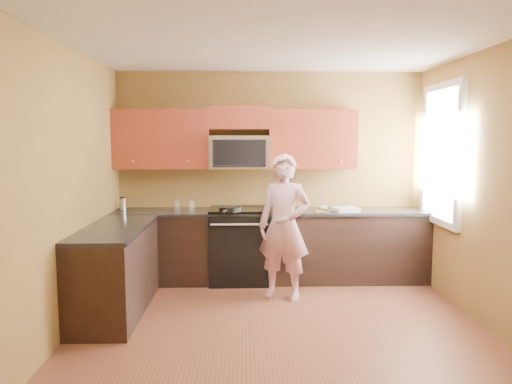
{
  "coord_description": "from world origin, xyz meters",
  "views": [
    {
      "loc": [
        -0.35,
        -4.34,
        1.84
      ],
      "look_at": [
        -0.2,
        1.3,
        1.2
      ],
      "focal_mm": 33.47,
      "sensor_mm": 36.0,
      "label": 1
    }
  ],
  "objects_px": {
    "frying_pan": "(230,211)",
    "woman": "(284,227)",
    "microwave": "(239,168)",
    "butter_tub": "(281,211)",
    "travel_mug": "(123,210)",
    "stove": "(240,245)"
  },
  "relations": [
    {
      "from": "woman",
      "to": "frying_pan",
      "type": "xyz_separation_m",
      "value": [
        -0.63,
        0.4,
        0.12
      ]
    },
    {
      "from": "microwave",
      "to": "travel_mug",
      "type": "distance_m",
      "value": 1.59
    },
    {
      "from": "stove",
      "to": "travel_mug",
      "type": "bearing_deg",
      "value": 176.19
    },
    {
      "from": "butter_tub",
      "to": "woman",
      "type": "bearing_deg",
      "value": -90.76
    },
    {
      "from": "woman",
      "to": "butter_tub",
      "type": "bearing_deg",
      "value": 110.63
    },
    {
      "from": "frying_pan",
      "to": "butter_tub",
      "type": "height_order",
      "value": "frying_pan"
    },
    {
      "from": "stove",
      "to": "butter_tub",
      "type": "bearing_deg",
      "value": -3.47
    },
    {
      "from": "frying_pan",
      "to": "butter_tub",
      "type": "xyz_separation_m",
      "value": [
        0.64,
        0.22,
        -0.03
      ]
    },
    {
      "from": "microwave",
      "to": "travel_mug",
      "type": "xyz_separation_m",
      "value": [
        -1.5,
        -0.03,
        -0.53
      ]
    },
    {
      "from": "frying_pan",
      "to": "woman",
      "type": "bearing_deg",
      "value": -18.16
    },
    {
      "from": "stove",
      "to": "woman",
      "type": "bearing_deg",
      "value": -51.73
    },
    {
      "from": "microwave",
      "to": "frying_pan",
      "type": "height_order",
      "value": "microwave"
    },
    {
      "from": "woman",
      "to": "stove",
      "type": "bearing_deg",
      "value": 149.66
    },
    {
      "from": "butter_tub",
      "to": "travel_mug",
      "type": "distance_m",
      "value": 2.03
    },
    {
      "from": "frying_pan",
      "to": "butter_tub",
      "type": "bearing_deg",
      "value": 33.29
    },
    {
      "from": "woman",
      "to": "frying_pan",
      "type": "relative_size",
      "value": 3.53
    },
    {
      "from": "woman",
      "to": "travel_mug",
      "type": "xyz_separation_m",
      "value": [
        -2.01,
        0.75,
        0.09
      ]
    },
    {
      "from": "woman",
      "to": "butter_tub",
      "type": "relative_size",
      "value": 12.35
    },
    {
      "from": "microwave",
      "to": "woman",
      "type": "relative_size",
      "value": 0.46
    },
    {
      "from": "microwave",
      "to": "travel_mug",
      "type": "relative_size",
      "value": 4.47
    },
    {
      "from": "stove",
      "to": "travel_mug",
      "type": "distance_m",
      "value": 1.57
    },
    {
      "from": "microwave",
      "to": "frying_pan",
      "type": "bearing_deg",
      "value": -107.03
    }
  ]
}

